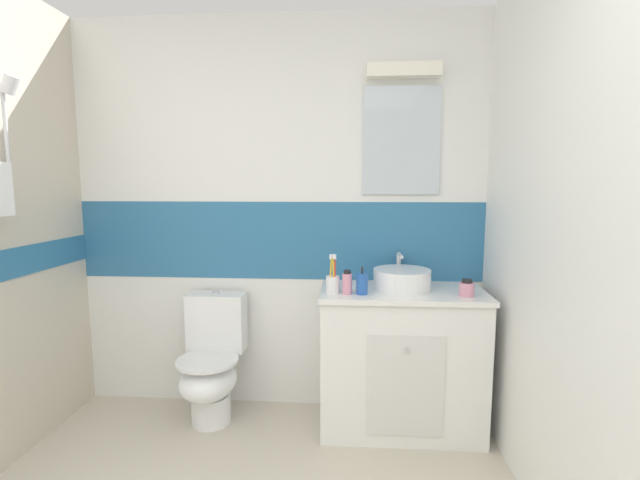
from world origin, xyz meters
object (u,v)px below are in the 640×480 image
at_px(sink_basin, 402,279).
at_px(toothbrush_cup, 333,283).
at_px(toilet, 212,363).
at_px(lotion_bottle_short, 347,283).
at_px(hair_gel_jar, 467,288).
at_px(soap_dispenser, 362,284).

height_order(sink_basin, toothbrush_cup, toothbrush_cup).
xyz_separation_m(toilet, lotion_bottle_short, (0.83, -0.13, 0.55)).
bearing_deg(toothbrush_cup, toilet, 171.63).
bearing_deg(sink_basin, toilet, -179.89).
bearing_deg(lotion_bottle_short, toilet, 171.22).
distance_m(toothbrush_cup, lotion_bottle_short, 0.08).
bearing_deg(hair_gel_jar, toothbrush_cup, 178.76).
xyz_separation_m(toothbrush_cup, soap_dispenser, (0.16, -0.02, 0.00)).
relative_size(sink_basin, soap_dispenser, 2.38).
bearing_deg(lotion_bottle_short, soap_dispenser, 1.02).
distance_m(sink_basin, toothbrush_cup, 0.42).
height_order(soap_dispenser, lotion_bottle_short, soap_dispenser).
bearing_deg(soap_dispenser, toilet, 172.10).
bearing_deg(hair_gel_jar, sink_basin, 159.27).
bearing_deg(lotion_bottle_short, sink_basin, 22.29).
bearing_deg(toilet, toothbrush_cup, -8.37).
xyz_separation_m(sink_basin, hair_gel_jar, (0.34, -0.13, -0.02)).
height_order(toothbrush_cup, soap_dispenser, toothbrush_cup).
distance_m(soap_dispenser, hair_gel_jar, 0.58).
bearing_deg(hair_gel_jar, toilet, 175.15).
relative_size(toothbrush_cup, hair_gel_jar, 2.41).
xyz_separation_m(sink_basin, soap_dispenser, (-0.24, -0.13, -0.00)).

